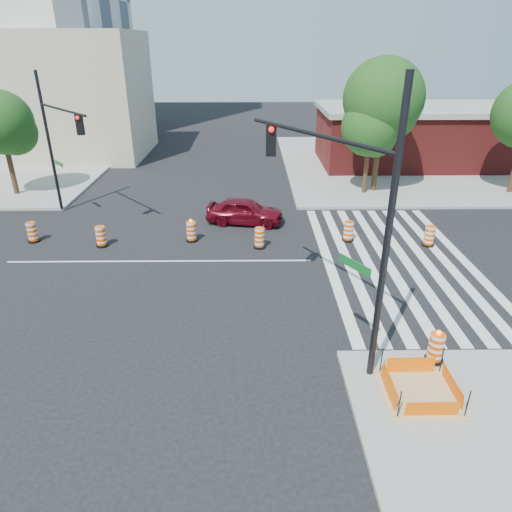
{
  "coord_description": "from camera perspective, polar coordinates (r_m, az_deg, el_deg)",
  "views": [
    {
      "loc": [
        4.24,
        -18.97,
        9.23
      ],
      "look_at": [
        4.43,
        -2.44,
        1.4
      ],
      "focal_mm": 32.0,
      "sensor_mm": 36.0,
      "label": 1
    }
  ],
  "objects": [
    {
      "name": "median_drum_5",
      "position": [
        23.51,
        11.47,
        2.97
      ],
      "size": [
        0.6,
        0.6,
        1.02
      ],
      "color": "black",
      "rests_on": "ground"
    },
    {
      "name": "median_drum_3",
      "position": [
        23.24,
        -8.07,
        3.0
      ],
      "size": [
        0.6,
        0.6,
        1.18
      ],
      "color": "black",
      "rests_on": "ground"
    },
    {
      "name": "excavation_pit",
      "position": [
        14.25,
        19.78,
        -15.67
      ],
      "size": [
        2.2,
        2.2,
        0.9
      ],
      "color": "tan",
      "rests_on": "ground"
    },
    {
      "name": "tree_north_d",
      "position": [
        30.85,
        15.65,
        17.88
      ],
      "size": [
        4.98,
        4.98,
        8.47
      ],
      "color": "#382314",
      "rests_on": "ground"
    },
    {
      "name": "median_drum_4",
      "position": [
        22.25,
        0.45,
        2.19
      ],
      "size": [
        0.6,
        0.6,
        1.02
      ],
      "color": "black",
      "rests_on": "ground"
    },
    {
      "name": "tree_north_c",
      "position": [
        30.38,
        14.12,
        14.95
      ],
      "size": [
        3.61,
        3.61,
        6.14
      ],
      "color": "#382314",
      "rests_on": "ground"
    },
    {
      "name": "red_coupe",
      "position": [
        25.26,
        -1.41,
        5.64
      ],
      "size": [
        4.43,
        2.4,
        1.43
      ],
      "primitive_type": "imported",
      "rotation": [
        0.0,
        0.0,
        1.4
      ],
      "color": "#5B0714",
      "rests_on": "ground"
    },
    {
      "name": "beige_midrise",
      "position": [
        44.27,
        -23.38,
        17.94
      ],
      "size": [
        14.0,
        10.0,
        10.0
      ],
      "primitive_type": "cube",
      "color": "#C0B093",
      "rests_on": "ground"
    },
    {
      "name": "brick_storefront",
      "position": [
        40.05,
        20.06,
        13.94
      ],
      "size": [
        16.5,
        8.5,
        4.6
      ],
      "color": "maroon",
      "rests_on": "ground"
    },
    {
      "name": "ground",
      "position": [
        21.52,
        -11.96,
        -0.64
      ],
      "size": [
        120.0,
        120.0,
        0.0
      ],
      "primitive_type": "plane",
      "color": "black",
      "rests_on": "ground"
    },
    {
      "name": "median_drum_6",
      "position": [
        24.04,
        20.84,
        2.27
      ],
      "size": [
        0.6,
        0.6,
        1.02
      ],
      "color": "black",
      "rests_on": "ground"
    },
    {
      "name": "tree_north_b",
      "position": [
        33.15,
        -29.11,
        14.0
      ],
      "size": [
        3.89,
        3.89,
        6.62
      ],
      "color": "#382314",
      "rests_on": "ground"
    },
    {
      "name": "median_drum_1",
      "position": [
        25.55,
        -26.15,
        2.63
      ],
      "size": [
        0.6,
        0.6,
        1.02
      ],
      "color": "black",
      "rests_on": "ground"
    },
    {
      "name": "median_drum_2",
      "position": [
        23.68,
        -18.8,
        2.25
      ],
      "size": [
        0.6,
        0.6,
        1.02
      ],
      "color": "black",
      "rests_on": "ground"
    },
    {
      "name": "sidewalk_ne",
      "position": [
        40.49,
        19.59,
        10.85
      ],
      "size": [
        22.0,
        22.0,
        0.15
      ],
      "primitive_type": "cube",
      "color": "gray",
      "rests_on": "ground"
    },
    {
      "name": "signal_pole_se",
      "position": [
        13.29,
        10.8,
        7.27
      ],
      "size": [
        3.53,
        5.54,
        8.5
      ],
      "rotation": [
        0.0,
        0.0,
        2.13
      ],
      "color": "black",
      "rests_on": "ground"
    },
    {
      "name": "lane_centerline",
      "position": [
        21.51,
        -11.96,
        -0.63
      ],
      "size": [
        14.0,
        0.12,
        0.01
      ],
      "primitive_type": "cube",
      "color": "silver",
      "rests_on": "ground"
    },
    {
      "name": "signal_pole_nw",
      "position": [
        27.15,
        -23.56,
        13.77
      ],
      "size": [
        3.92,
        4.47,
        7.69
      ],
      "rotation": [
        0.0,
        0.0,
        -0.85
      ],
      "color": "black",
      "rests_on": "ground"
    },
    {
      "name": "crosswalk_east",
      "position": [
        22.13,
        17.05,
        -0.47
      ],
      "size": [
        6.75,
        13.5,
        0.01
      ],
      "color": "silver",
      "rests_on": "ground"
    },
    {
      "name": "pit_drum",
      "position": [
        15.4,
        21.55,
        -10.69
      ],
      "size": [
        0.58,
        0.58,
        1.14
      ],
      "color": "black",
      "rests_on": "ground"
    }
  ]
}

